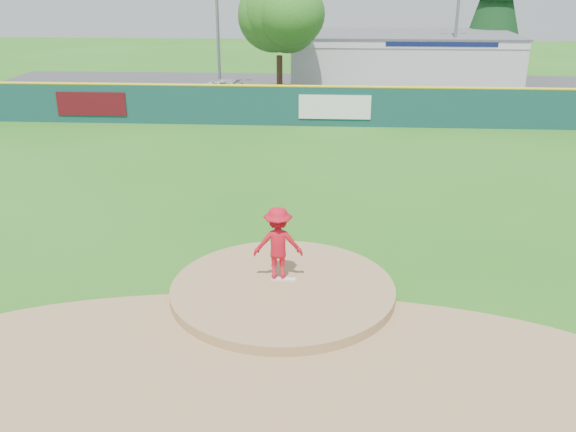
# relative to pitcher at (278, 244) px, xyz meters

# --- Properties ---
(ground) EXTENTS (120.00, 120.00, 0.00)m
(ground) POSITION_rel_pitcher_xyz_m (0.14, -0.39, -1.19)
(ground) COLOR #286B19
(ground) RESTS_ON ground
(pitchers_mound) EXTENTS (5.50, 5.50, 0.50)m
(pitchers_mound) POSITION_rel_pitcher_xyz_m (0.14, -0.39, -1.19)
(pitchers_mound) COLOR #9E774C
(pitchers_mound) RESTS_ON ground
(pitching_rubber) EXTENTS (0.60, 0.15, 0.04)m
(pitching_rubber) POSITION_rel_pitcher_xyz_m (0.14, -0.09, -0.92)
(pitching_rubber) COLOR white
(pitching_rubber) RESTS_ON pitchers_mound
(infield_dirt_arc) EXTENTS (15.40, 15.40, 0.01)m
(infield_dirt_arc) POSITION_rel_pitcher_xyz_m (0.14, -3.39, -1.19)
(infield_dirt_arc) COLOR #9E774C
(infield_dirt_arc) RESTS_ON ground
(parking_lot) EXTENTS (44.00, 16.00, 0.02)m
(parking_lot) POSITION_rel_pitcher_xyz_m (0.14, 26.61, -1.18)
(parking_lot) COLOR #38383A
(parking_lot) RESTS_ON ground
(pitcher) EXTENTS (1.27, 0.79, 1.89)m
(pitcher) POSITION_rel_pitcher_xyz_m (0.00, 0.00, 0.00)
(pitcher) COLOR red
(pitcher) RESTS_ON pitchers_mound
(van) EXTENTS (4.45, 2.42, 1.18)m
(van) POSITION_rel_pitcher_xyz_m (-4.72, 24.08, -0.58)
(van) COLOR silver
(van) RESTS_ON parking_lot
(pool_building_grp) EXTENTS (15.20, 8.20, 3.31)m
(pool_building_grp) POSITION_rel_pitcher_xyz_m (6.14, 31.60, 0.47)
(pool_building_grp) COLOR silver
(pool_building_grp) RESTS_ON ground
(fence_banners) EXTENTS (16.04, 0.04, 1.20)m
(fence_banners) POSITION_rel_pitcher_xyz_m (-4.76, 17.53, -0.19)
(fence_banners) COLOR #530B12
(fence_banners) RESTS_ON ground
(playground_slide) EXTENTS (0.87, 2.46, 1.36)m
(playground_slide) POSITION_rel_pitcher_xyz_m (-16.36, 21.51, -0.51)
(playground_slide) COLOR #1927DA
(playground_slide) RESTS_ON ground
(outfield_fence) EXTENTS (40.00, 0.14, 2.07)m
(outfield_fence) POSITION_rel_pitcher_xyz_m (0.14, 17.61, -0.10)
(outfield_fence) COLOR #133E3E
(outfield_fence) RESTS_ON ground
(deciduous_tree) EXTENTS (5.60, 5.60, 7.36)m
(deciduous_tree) POSITION_rel_pitcher_xyz_m (-1.86, 24.61, 3.36)
(deciduous_tree) COLOR #382314
(deciduous_tree) RESTS_ON ground
(light_pole_right) EXTENTS (1.75, 0.25, 10.00)m
(light_pole_right) POSITION_rel_pitcher_xyz_m (9.14, 28.61, 4.35)
(light_pole_right) COLOR gray
(light_pole_right) RESTS_ON ground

